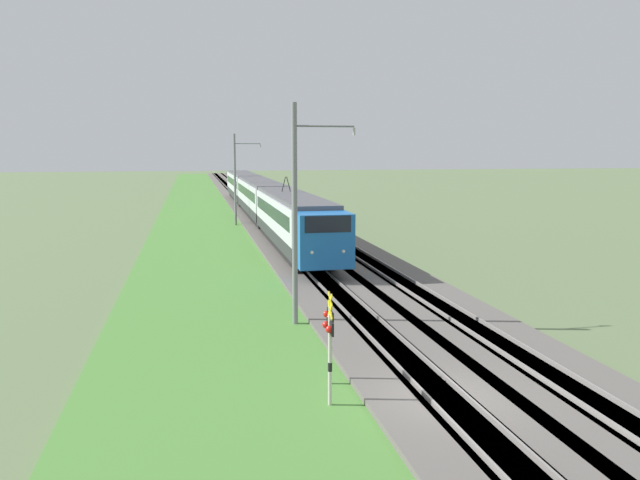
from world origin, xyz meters
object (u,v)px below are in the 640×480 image
Objects in this scene: passenger_train at (260,197)px; crossing_signal_aux at (330,331)px; crossing_signal_near at (330,344)px; catenary_mast_near at (296,214)px; catenary_mast_mid at (236,179)px.

crossing_signal_aux is at bearing -3.58° from passenger_train.
crossing_signal_near is 1.04× the size of crossing_signal_aux.
catenary_mast_near is (6.68, -0.11, 2.83)m from crossing_signal_aux.
catenary_mast_mid is at bearing -90.16° from crossing_signal_aux.
passenger_train is at bearing -93.58° from crossing_signal_aux.
crossing_signal_near is 0.34× the size of catenary_mast_near.
catenary_mast_near reaches higher than crossing_signal_aux.
catenary_mast_mid is (-3.93, 2.68, 1.99)m from passenger_train.
crossing_signal_near is at bearing 179.37° from catenary_mast_mid.
passenger_train is at bearing -4.03° from catenary_mast_near.
catenary_mast_near is at bearing -90.98° from crossing_signal_aux.
catenary_mast_mid reaches higher than crossing_signal_near.
crossing_signal_aux is (1.54, -0.35, -0.08)m from crossing_signal_near.
passenger_train reaches higher than crossing_signal_near.
crossing_signal_near is 42.47m from catenary_mast_mid.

